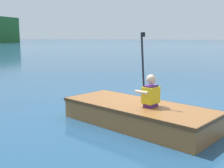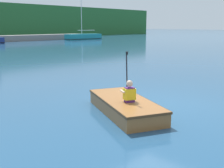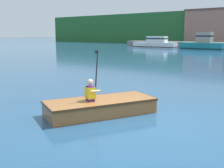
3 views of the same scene
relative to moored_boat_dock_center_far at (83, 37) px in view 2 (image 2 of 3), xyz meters
The scene contains 4 objects.
ground_plane 39.75m from the moored_boat_dock_center_far, 126.25° to the right, with size 300.00×300.00×0.00m, color navy.
moored_boat_dock_center_far is the anchor object (origin of this frame).
rowboat_foreground 40.48m from the moored_boat_dock_center_far, 127.88° to the right, with size 2.26×3.11×0.40m.
person_paddler 40.79m from the moored_boat_dock_center_far, 127.78° to the right, with size 0.43×0.43×1.30m.
Camera 2 is at (-6.85, -4.88, 2.36)m, focal length 45.00 mm.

